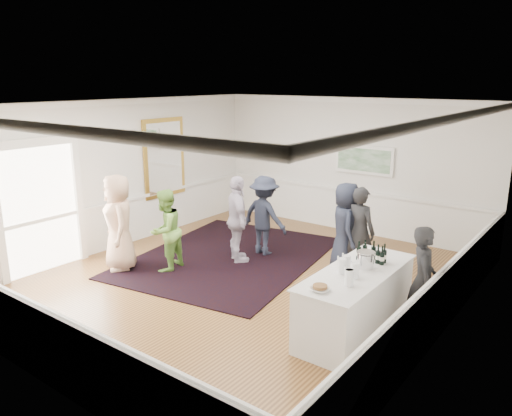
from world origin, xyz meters
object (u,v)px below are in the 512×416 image
Objects in this scene: serving_table at (356,301)px; nut_bowl at (320,288)px; bartender at (423,280)px; guest_dark_b at (360,231)px; guest_navy at (345,227)px; guest_lilac at (237,220)px; ice_bucket at (366,260)px; guest_dark_a at (264,216)px; guest_tan at (119,222)px; guest_green at (165,230)px.

serving_table is 9.10× the size of nut_bowl.
bartender is 2.26m from guest_dark_b.
nut_bowl is at bearing 124.66° from bartender.
nut_bowl is (1.18, -3.03, 0.12)m from guest_navy.
ice_bucket is (3.23, -1.03, 0.18)m from guest_lilac.
guest_dark_a is 6.55× the size of nut_bowl.
guest_lilac reaches higher than guest_navy.
guest_dark_b is 0.33m from guest_navy.
serving_table is at bearing 152.26° from guest_dark_a.
guest_dark_a is at bearing 136.13° from nut_bowl.
guest_lilac is at bearing 76.20° from guest_tan.
serving_table is 1.46× the size of guest_green.
bartender reaches higher than guest_green.
guest_navy is 3.26m from nut_bowl.
guest_tan reaches higher than guest_dark_b.
guest_navy reaches higher than serving_table.
guest_dark_a reaches higher than guest_green.
guest_tan is at bearing 90.72° from guest_navy.
ice_bucket is (4.80, 0.64, 0.12)m from guest_tan.
ice_bucket is at bearing 37.16° from guest_tan.
guest_navy is (-1.26, 2.11, 0.39)m from serving_table.
guest_lilac is at bearing 162.31° from ice_bucket.
guest_lilac reaches higher than guest_green.
guest_navy is at bearing 65.76° from guest_tan.
guest_green is (0.76, 0.49, -0.14)m from guest_tan.
guest_tan reaches higher than guest_navy.
bartender is 0.86m from ice_bucket.
guest_tan is at bearing 41.46° from guest_dark_b.
nut_bowl is (0.85, -2.97, 0.13)m from guest_dark_b.
guest_green is 0.95× the size of guest_dark_a.
bartender is at bearing 86.34° from guest_green.
guest_navy is (2.75, 2.08, 0.07)m from guest_green.
nut_bowl is at bearing -96.16° from ice_bucket.
guest_tan is 1.10× the size of guest_dark_b.
guest_navy is (3.51, 2.57, -0.07)m from guest_tan.
guest_dark_a is (-3.79, 1.35, 0.03)m from bartender.
bartender is 6.30× the size of nut_bowl.
guest_lilac reaches higher than serving_table.
serving_table is 3.60m from guest_dark_a.
guest_dark_b is 2.11m from ice_bucket.
guest_lilac reaches higher than nut_bowl.
guest_dark_a is 1.78m from guest_navy.
guest_dark_b reaches higher than ice_bucket.
bartender is 0.91× the size of guest_lilac.
guest_green is 2.11m from guest_dark_a.
bartender reaches higher than ice_bucket.
guest_dark_a reaches higher than nut_bowl.
guest_navy is at bearing 117.14° from guest_green.
guest_lilac is (-3.96, 0.66, 0.08)m from bartender.
bartender is 1.01× the size of guest_green.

